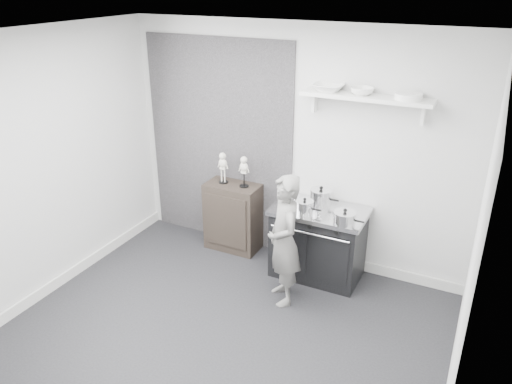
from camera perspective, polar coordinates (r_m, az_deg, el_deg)
ground at (r=4.86m, az=-4.64°, el=-16.54°), size 4.00×4.00×0.00m
room_shell at (r=4.16m, az=-5.39°, el=2.58°), size 4.02×3.62×2.71m
wall_shelf at (r=5.09m, az=12.46°, el=10.42°), size 1.30×0.26×0.24m
stove at (r=5.57m, az=7.10°, el=-5.73°), size 1.01×0.63×0.81m
side_cabinet at (r=6.08m, az=-2.58°, el=-2.78°), size 0.65×0.38×0.84m
child at (r=4.99m, az=3.21°, el=-5.57°), size 0.58×0.60×1.39m
pot_front_left at (r=5.39m, az=3.90°, el=-1.02°), size 0.30×0.22×0.18m
pot_back_left at (r=5.48m, az=7.41°, el=-0.55°), size 0.32×0.24×0.21m
pot_front_right at (r=5.11m, az=10.10°, el=-2.90°), size 0.32×0.23×0.17m
pot_front_center at (r=5.27m, az=5.57°, el=-1.69°), size 0.28×0.19×0.17m
skeleton_full at (r=5.88m, az=-3.81°, el=3.04°), size 0.12×0.08×0.43m
skeleton_torso at (r=5.76m, az=-1.39°, el=2.59°), size 0.12×0.08×0.43m
bowl_large at (r=5.17m, az=8.27°, el=11.73°), size 0.31×0.31×0.08m
bowl_small at (r=5.08m, az=12.02°, el=11.22°), size 0.23×0.23×0.07m
plate_stack at (r=4.99m, az=17.03°, el=10.42°), size 0.26×0.26×0.06m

